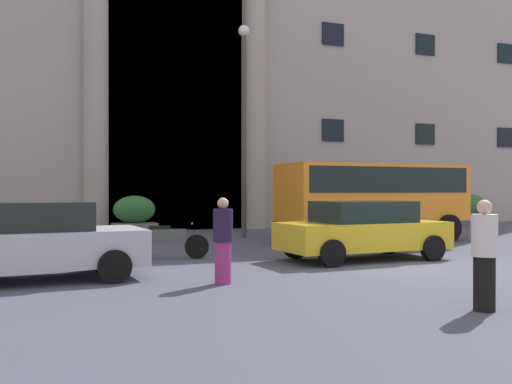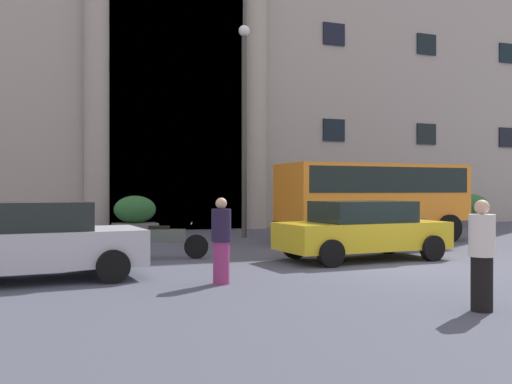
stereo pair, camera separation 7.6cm
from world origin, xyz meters
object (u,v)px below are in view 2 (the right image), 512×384
object	(u,v)px
motorcycle_far_end	(165,240)
pedestrian_man_red_shirt	(482,255)
parked_sedan_far	(23,241)
motorcycle_near_kerb	(402,232)
bus_stop_sign	(440,193)
white_taxi_kerbside	(362,230)
hedge_planter_entrance_right	(135,216)
lamppost_plaza_centre	(244,114)
hedge_planter_far_east	(471,211)
pedestrian_man_crossing	(221,241)
scooter_by_planter	(40,244)
orange_minibus	(373,195)

from	to	relation	value
motorcycle_far_end	pedestrian_man_red_shirt	xyz separation A→B (m)	(2.94, -7.60, 0.33)
parked_sedan_far	motorcycle_near_kerb	xyz separation A→B (m)	(10.27, 2.57, -0.30)
parked_sedan_far	motorcycle_near_kerb	world-z (taller)	parked_sedan_far
bus_stop_sign	white_taxi_kerbside	xyz separation A→B (m)	(-7.45, -6.36, -0.86)
hedge_planter_entrance_right	parked_sedan_far	distance (m)	10.74
motorcycle_near_kerb	lamppost_plaza_centre	size ratio (longest dim) A/B	0.26
hedge_planter_far_east	pedestrian_man_crossing	bearing A→B (deg)	-144.23
parked_sedan_far	hedge_planter_entrance_right	bearing A→B (deg)	66.32
bus_stop_sign	pedestrian_man_red_shirt	world-z (taller)	bus_stop_sign
motorcycle_near_kerb	lamppost_plaza_centre	bearing A→B (deg)	133.19
parked_sedan_far	motorcycle_near_kerb	distance (m)	10.59
hedge_planter_far_east	pedestrian_man_crossing	xyz separation A→B (m)	(-15.83, -11.41, 0.06)
bus_stop_sign	scooter_by_planter	size ratio (longest dim) A/B	1.27
orange_minibus	scooter_by_planter	distance (m)	10.65
scooter_by_planter	hedge_planter_entrance_right	bearing A→B (deg)	65.76
scooter_by_planter	motorcycle_near_kerb	xyz separation A→B (m)	(9.98, -0.06, -0.00)
orange_minibus	pedestrian_man_red_shirt	distance (m)	10.93
orange_minibus	lamppost_plaza_centre	world-z (taller)	lamppost_plaza_centre
orange_minibus	hedge_planter_far_east	size ratio (longest dim) A/B	3.01
orange_minibus	hedge_planter_far_east	bearing A→B (deg)	29.66
parked_sedan_far	motorcycle_near_kerb	size ratio (longest dim) A/B	2.26
orange_minibus	parked_sedan_far	world-z (taller)	orange_minibus
bus_stop_sign	hedge_planter_far_east	xyz separation A→B (m)	(4.08, 2.89, -0.86)
motorcycle_near_kerb	lamppost_plaza_centre	xyz separation A→B (m)	(-3.12, 5.11, 3.98)
hedge_planter_far_east	scooter_by_planter	world-z (taller)	hedge_planter_far_east
white_taxi_kerbside	pedestrian_man_crossing	xyz separation A→B (m)	(-4.30, -2.16, 0.05)
hedge_planter_far_east	bus_stop_sign	bearing A→B (deg)	-144.75
lamppost_plaza_centre	white_taxi_kerbside	bearing A→B (deg)	-85.81
white_taxi_kerbside	pedestrian_man_crossing	size ratio (longest dim) A/B	2.69
bus_stop_sign	hedge_planter_far_east	distance (m)	5.07
bus_stop_sign	motorcycle_far_end	size ratio (longest dim) A/B	1.27
motorcycle_far_end	parked_sedan_far	bearing A→B (deg)	-126.20
hedge_planter_far_east	white_taxi_kerbside	world-z (taller)	hedge_planter_far_east
hedge_planter_entrance_right	pedestrian_man_red_shirt	distance (m)	15.45
hedge_planter_entrance_right	scooter_by_planter	world-z (taller)	hedge_planter_entrance_right
hedge_planter_far_east	pedestrian_man_red_shirt	size ratio (longest dim) A/B	1.33
hedge_planter_entrance_right	motorcycle_near_kerb	xyz separation A→B (m)	(6.62, -7.54, -0.26)
orange_minibus	hedge_planter_entrance_right	world-z (taller)	orange_minibus
parked_sedan_far	pedestrian_man_crossing	size ratio (longest dim) A/B	2.84
white_taxi_kerbside	lamppost_plaza_centre	distance (m)	8.04
white_taxi_kerbside	pedestrian_man_red_shirt	bearing A→B (deg)	-107.77
bus_stop_sign	hedge_planter_entrance_right	bearing A→B (deg)	164.46
lamppost_plaza_centre	pedestrian_man_red_shirt	bearing A→B (deg)	-94.61
hedge_planter_entrance_right	lamppost_plaza_centre	distance (m)	5.65
orange_minibus	hedge_planter_entrance_right	size ratio (longest dim) A/B	3.85
lamppost_plaza_centre	orange_minibus	bearing A→B (deg)	-39.67
white_taxi_kerbside	pedestrian_man_crossing	distance (m)	4.81
hedge_planter_entrance_right	motorcycle_far_end	bearing A→B (deg)	-93.49
bus_stop_sign	pedestrian_man_crossing	size ratio (longest dim) A/B	1.63
parked_sedan_far	pedestrian_man_crossing	bearing A→B (deg)	-29.29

